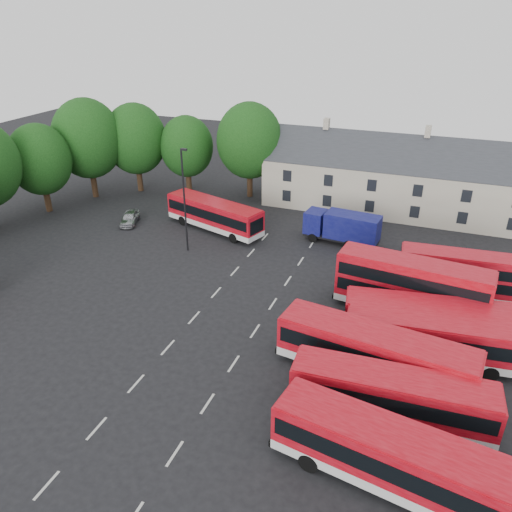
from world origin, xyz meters
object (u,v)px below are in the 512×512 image
object	(u,v)px
silver_car	(130,218)
lamppost	(184,198)
bus_row_a	(394,455)
bus_dd_south	(412,285)
box_truck	(343,227)

from	to	relation	value
silver_car	lamppost	size ratio (longest dim) A/B	0.39
bus_row_a	bus_dd_south	bearing A→B (deg)	101.92
bus_dd_south	lamppost	bearing A→B (deg)	175.45
box_truck	lamppost	distance (m)	15.77
bus_row_a	box_truck	distance (m)	28.39
silver_car	lamppost	xyz separation A→B (m)	(9.07, -3.74, 4.71)
bus_row_a	lamppost	xyz separation A→B (m)	(-21.92, 20.26, 3.33)
silver_car	box_truck	bearing A→B (deg)	-11.67
lamppost	silver_car	bearing A→B (deg)	157.58
box_truck	lamppost	world-z (taller)	lamppost
bus_row_a	silver_car	world-z (taller)	bus_row_a
bus_row_a	box_truck	xyz separation A→B (m)	(-8.21, 27.18, -0.22)
box_truck	lamppost	size ratio (longest dim) A/B	0.75
bus_row_a	bus_dd_south	size ratio (longest dim) A/B	1.08
box_truck	silver_car	size ratio (longest dim) A/B	1.93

